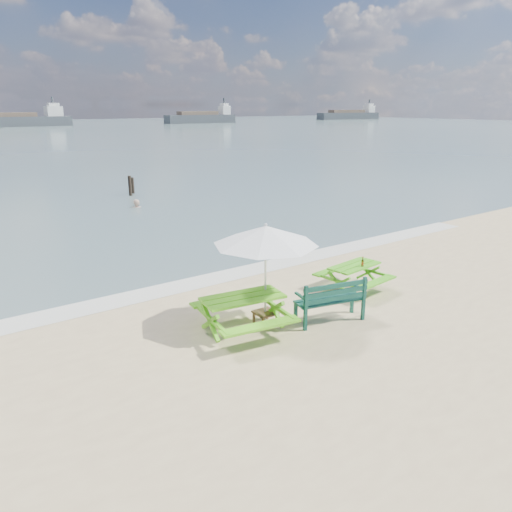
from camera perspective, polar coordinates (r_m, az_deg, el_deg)
foam_strip at (r=13.87m, az=-4.70°, el=-2.54°), size 22.00×0.90×0.01m
picnic_table_left at (r=10.52m, az=-1.49°, el=-6.77°), size 1.96×2.12×0.81m
picnic_table_right at (r=13.11m, az=11.11°, el=-2.49°), size 1.62×1.76×0.69m
park_bench at (r=11.20m, az=8.40°, el=-5.94°), size 1.64×0.87×0.96m
side_table at (r=10.99m, az=1.06°, el=-7.03°), size 0.46×0.46×0.29m
patio_umbrella at (r=10.38m, az=1.11°, el=2.38°), size 2.32×2.32×2.21m
beer_bottle at (r=12.89m, az=12.08°, el=-0.81°), size 0.07×0.07×0.25m
swimmer at (r=24.35m, az=-13.42°, el=4.34°), size 0.74×0.62×1.72m
mooring_pilings at (r=27.61m, az=-14.07°, el=7.61°), size 0.56×0.76×1.25m
cargo_ships at (r=132.78m, az=-14.92°, el=14.89°), size 154.04×22.22×4.40m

